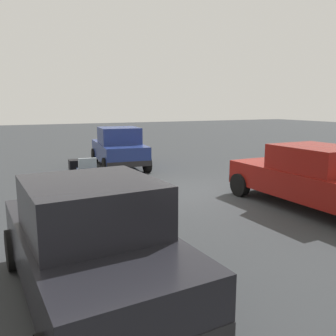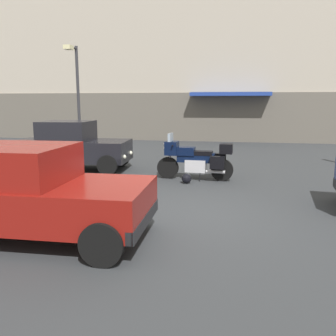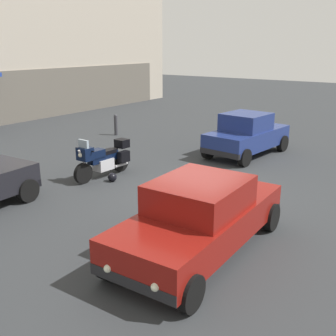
{
  "view_description": "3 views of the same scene",
  "coord_description": "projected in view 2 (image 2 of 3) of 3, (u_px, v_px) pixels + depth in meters",
  "views": [
    {
      "loc": [
        -8.7,
        5.18,
        2.54
      ],
      "look_at": [
        0.27,
        0.85,
        0.75
      ],
      "focal_mm": 37.96,
      "sensor_mm": 36.0,
      "label": 1
    },
    {
      "loc": [
        0.96,
        -7.02,
        2.26
      ],
      "look_at": [
        -0.47,
        0.77,
        0.8
      ],
      "focal_mm": 38.38,
      "sensor_mm": 36.0,
      "label": 2
    },
    {
      "loc": [
        -9.17,
        -5.54,
        4.09
      ],
      "look_at": [
        -0.33,
        0.67,
        0.82
      ],
      "focal_mm": 43.43,
      "sensor_mm": 36.0,
      "label": 3
    }
  ],
  "objects": [
    {
      "name": "ground_plane",
      "position": [
        184.0,
        214.0,
        7.37
      ],
      "size": [
        80.0,
        80.0,
        0.0
      ],
      "primitive_type": "plane",
      "color": "#2D3033"
    },
    {
      "name": "car_sedan_far",
      "position": [
        15.0,
        192.0,
        6.01
      ],
      "size": [
        4.61,
        1.99,
        1.56
      ],
      "rotation": [
        0.0,
        0.0,
        3.16
      ],
      "color": "maroon",
      "rests_on": "ground"
    },
    {
      "name": "helmet",
      "position": [
        186.0,
        178.0,
        10.12
      ],
      "size": [
        0.28,
        0.28,
        0.28
      ],
      "primitive_type": "sphere",
      "color": "black",
      "rests_on": "ground"
    },
    {
      "name": "car_wagon_end",
      "position": [
        71.0,
        146.0,
        12.08
      ],
      "size": [
        3.95,
        1.98,
        1.64
      ],
      "rotation": [
        0.0,
        0.0,
        0.06
      ],
      "color": "black",
      "rests_on": "ground"
    },
    {
      "name": "building_facade_rear",
      "position": [
        220.0,
        51.0,
        21.1
      ],
      "size": [
        35.67,
        3.4,
        10.52
      ],
      "color": "#A89E8E",
      "rests_on": "ground"
    },
    {
      "name": "streetlamp_curbside",
      "position": [
        76.0,
        90.0,
        14.6
      ],
      "size": [
        0.28,
        0.94,
        4.48
      ],
      "color": "#2D2D33",
      "rests_on": "ground"
    },
    {
      "name": "motorcycle",
      "position": [
        196.0,
        159.0,
        10.53
      ],
      "size": [
        2.26,
        0.78,
        1.36
      ],
      "rotation": [
        0.0,
        0.0,
        3.09
      ],
      "color": "black",
      "rests_on": "ground"
    }
  ]
}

